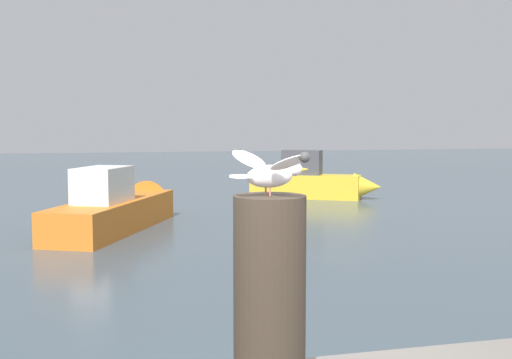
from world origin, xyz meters
TOP-DOWN VIEW (x-y plane):
  - mooring_post at (-0.42, -0.40)m, footprint 0.32×0.32m
  - seagull at (-0.42, -0.40)m, footprint 0.39×0.59m
  - boat_yellow at (6.29, 17.96)m, footprint 4.54×3.20m
  - boat_orange at (-0.65, 13.07)m, footprint 3.75×6.04m

SIDE VIEW (x-z plane):
  - boat_orange at x=-0.65m, z-range -0.39..1.42m
  - boat_yellow at x=6.29m, z-range -0.29..1.44m
  - mooring_post at x=-0.42m, z-range 1.36..2.27m
  - seagull at x=-0.42m, z-range 2.28..2.49m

